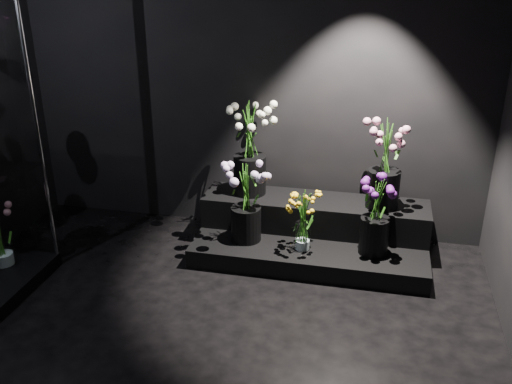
% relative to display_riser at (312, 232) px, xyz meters
% --- Properties ---
extents(floor, '(4.00, 4.00, 0.00)m').
position_rel_display_riser_xyz_m(floor, '(-0.60, -1.62, -0.17)').
color(floor, black).
rests_on(floor, ground).
extents(wall_back, '(4.00, 0.00, 4.00)m').
position_rel_display_riser_xyz_m(wall_back, '(-0.60, 0.38, 1.23)').
color(wall_back, black).
rests_on(wall_back, floor).
extents(display_riser, '(1.89, 0.84, 0.42)m').
position_rel_display_riser_xyz_m(display_riser, '(0.00, 0.00, 0.00)').
color(display_riser, black).
rests_on(display_riser, floor).
extents(bouquet_orange_bells, '(0.35, 0.35, 0.49)m').
position_rel_display_riser_xyz_m(bouquet_orange_bells, '(-0.04, -0.28, 0.24)').
color(bouquet_orange_bells, white).
rests_on(bouquet_orange_bells, display_riser).
extents(bouquet_lilac, '(0.42, 0.42, 0.65)m').
position_rel_display_riser_xyz_m(bouquet_lilac, '(-0.52, -0.22, 0.36)').
color(bouquet_lilac, black).
rests_on(bouquet_lilac, display_riser).
extents(bouquet_purple, '(0.33, 0.33, 0.62)m').
position_rel_display_riser_xyz_m(bouquet_purple, '(0.50, -0.22, 0.33)').
color(bouquet_purple, black).
rests_on(bouquet_purple, display_riser).
extents(bouquet_cream_roses, '(0.47, 0.47, 0.79)m').
position_rel_display_riser_xyz_m(bouquet_cream_roses, '(-0.57, 0.14, 0.68)').
color(bouquet_cream_roses, black).
rests_on(bouquet_cream_roses, display_riser).
extents(bouquet_pink_roses, '(0.41, 0.41, 0.73)m').
position_rel_display_riser_xyz_m(bouquet_pink_roses, '(0.55, 0.10, 0.65)').
color(bouquet_pink_roses, black).
rests_on(bouquet_pink_roses, display_riser).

